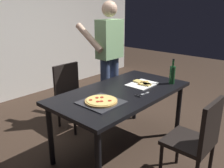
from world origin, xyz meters
TOP-DOWN VIEW (x-y plane):
  - ground_plane at (0.00, 0.00)m, footprint 12.00×12.00m
  - back_wall at (0.00, 2.60)m, footprint 6.40×0.10m
  - dining_table at (0.00, 0.00)m, footprint 1.67×0.89m
  - chair_near_camera at (-0.00, -0.93)m, footprint 0.42×0.42m
  - chair_far_side at (0.00, 0.93)m, footprint 0.42×0.42m
  - person_serving_pizza at (0.55, 0.71)m, footprint 0.55×0.54m
  - pepperoni_pizza_on_tray at (-0.41, -0.07)m, footprint 0.39×0.39m
  - pizza_slices_on_towel at (0.35, -0.05)m, footprint 0.36×0.28m
  - wine_bottle at (0.63, -0.29)m, footprint 0.07×0.07m
  - kitchen_scissors at (0.02, -0.25)m, footprint 0.20×0.09m

SIDE VIEW (x-z plane):
  - ground_plane at x=0.00m, z-range 0.00..0.00m
  - chair_near_camera at x=0.00m, z-range 0.06..0.96m
  - chair_far_side at x=0.00m, z-range 0.06..0.96m
  - dining_table at x=0.00m, z-range 0.30..1.05m
  - kitchen_scissors at x=0.02m, z-range 0.75..0.76m
  - pizza_slices_on_towel at x=0.35m, z-range 0.75..0.78m
  - pepperoni_pizza_on_tray at x=-0.41m, z-range 0.75..0.78m
  - wine_bottle at x=0.63m, z-range 0.71..1.03m
  - person_serving_pizza at x=0.55m, z-range 0.12..1.87m
  - back_wall at x=0.00m, z-range 0.00..2.80m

